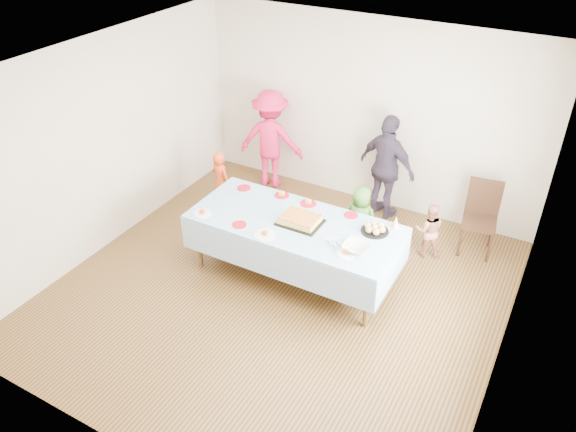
# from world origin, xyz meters

# --- Properties ---
(ground) EXTENTS (5.00, 5.00, 0.00)m
(ground) POSITION_xyz_m (0.00, 0.00, 0.00)
(ground) COLOR #412712
(ground) RESTS_ON ground
(room_walls) EXTENTS (5.04, 5.04, 2.72)m
(room_walls) POSITION_xyz_m (0.05, 0.00, 1.77)
(room_walls) COLOR #BFB29C
(room_walls) RESTS_ON ground
(party_table) EXTENTS (2.50, 1.10, 0.78)m
(party_table) POSITION_xyz_m (-0.00, 0.36, 0.72)
(party_table) COLOR #51371B
(party_table) RESTS_ON ground
(birthday_cake) EXTENTS (0.50, 0.39, 0.09)m
(birthday_cake) POSITION_xyz_m (0.07, 0.37, 0.82)
(birthday_cake) COLOR black
(birthday_cake) RESTS_ON party_table
(rolls_tray) EXTENTS (0.32, 0.32, 0.10)m
(rolls_tray) POSITION_xyz_m (0.89, 0.63, 0.82)
(rolls_tray) COLOR black
(rolls_tray) RESTS_ON party_table
(punch_bowl) EXTENTS (0.29, 0.29, 0.07)m
(punch_bowl) POSITION_xyz_m (0.85, 0.19, 0.82)
(punch_bowl) COLOR silver
(punch_bowl) RESTS_ON party_table
(party_hat) EXTENTS (0.09, 0.09, 0.15)m
(party_hat) POSITION_xyz_m (1.07, 0.82, 0.86)
(party_hat) COLOR white
(party_hat) RESTS_ON party_table
(fork_pile) EXTENTS (0.24, 0.18, 0.07)m
(fork_pile) POSITION_xyz_m (0.59, 0.20, 0.81)
(fork_pile) COLOR white
(fork_pile) RESTS_ON party_table
(plate_red_far_a) EXTENTS (0.18, 0.18, 0.01)m
(plate_red_far_a) POSITION_xyz_m (-0.95, 0.73, 0.79)
(plate_red_far_a) COLOR #B80D21
(plate_red_far_a) RESTS_ON party_table
(plate_red_far_b) EXTENTS (0.19, 0.19, 0.01)m
(plate_red_far_b) POSITION_xyz_m (-0.43, 0.81, 0.79)
(plate_red_far_b) COLOR #B80D21
(plate_red_far_b) RESTS_ON party_table
(plate_red_far_c) EXTENTS (0.20, 0.20, 0.01)m
(plate_red_far_c) POSITION_xyz_m (-0.05, 0.80, 0.79)
(plate_red_far_c) COLOR #B80D21
(plate_red_far_c) RESTS_ON party_table
(plate_red_far_d) EXTENTS (0.17, 0.17, 0.01)m
(plate_red_far_d) POSITION_xyz_m (0.52, 0.81, 0.79)
(plate_red_far_d) COLOR #B80D21
(plate_red_far_d) RESTS_ON party_table
(plate_red_near) EXTENTS (0.17, 0.17, 0.01)m
(plate_red_near) POSITION_xyz_m (-0.53, -0.01, 0.79)
(plate_red_near) COLOR #B80D21
(plate_red_near) RESTS_ON party_table
(plate_white_left) EXTENTS (0.22, 0.22, 0.01)m
(plate_white_left) POSITION_xyz_m (-1.05, -0.02, 0.79)
(plate_white_left) COLOR white
(plate_white_left) RESTS_ON party_table
(plate_white_mid) EXTENTS (0.24, 0.24, 0.01)m
(plate_white_mid) POSITION_xyz_m (-0.16, -0.05, 0.79)
(plate_white_mid) COLOR white
(plate_white_mid) RESTS_ON party_table
(plate_white_right) EXTENTS (0.20, 0.20, 0.01)m
(plate_white_right) POSITION_xyz_m (0.78, 0.07, 0.79)
(plate_white_right) COLOR white
(plate_white_right) RESTS_ON party_table
(dining_chair) EXTENTS (0.48, 0.48, 0.98)m
(dining_chair) POSITION_xyz_m (1.82, 2.02, 0.54)
(dining_chair) COLOR black
(dining_chair) RESTS_ON ground
(toddler_left) EXTENTS (0.40, 0.32, 0.95)m
(toddler_left) POSITION_xyz_m (-1.62, 1.16, 0.47)
(toddler_left) COLOR #DF431B
(toddler_left) RESTS_ON ground
(toddler_mid) EXTENTS (0.46, 0.31, 0.93)m
(toddler_mid) POSITION_xyz_m (0.48, 1.23, 0.47)
(toddler_mid) COLOR #407627
(toddler_mid) RESTS_ON ground
(toddler_right) EXTENTS (0.45, 0.40, 0.75)m
(toddler_right) POSITION_xyz_m (1.30, 1.56, 0.38)
(toddler_right) COLOR tan
(toddler_right) RESTS_ON ground
(adult_left) EXTENTS (1.09, 0.77, 1.54)m
(adult_left) POSITION_xyz_m (-1.41, 2.20, 0.77)
(adult_left) COLOR #E01C4F
(adult_left) RESTS_ON ground
(adult_right) EXTENTS (0.96, 0.62, 1.53)m
(adult_right) POSITION_xyz_m (0.45, 2.20, 0.76)
(adult_right) COLOR #362C3C
(adult_right) RESTS_ON ground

